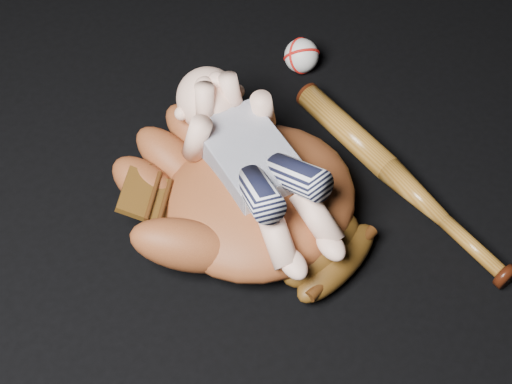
% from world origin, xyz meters
% --- Properties ---
extents(baseball_glove, '(0.50, 0.54, 0.14)m').
position_xyz_m(baseball_glove, '(0.02, -0.06, 0.07)').
color(baseball_glove, brown).
rests_on(baseball_glove, ground).
extents(newborn_baby, '(0.21, 0.41, 0.16)m').
position_xyz_m(newborn_baby, '(0.02, -0.05, 0.13)').
color(newborn_baby, beige).
rests_on(newborn_baby, baseball_glove).
extents(baseball_bat, '(0.07, 0.50, 0.05)m').
position_xyz_m(baseball_bat, '(0.25, -0.13, 0.02)').
color(baseball_bat, brown).
rests_on(baseball_bat, ground).
extents(baseball, '(0.07, 0.07, 0.07)m').
position_xyz_m(baseball, '(0.28, 0.19, 0.03)').
color(baseball, silver).
rests_on(baseball, ground).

